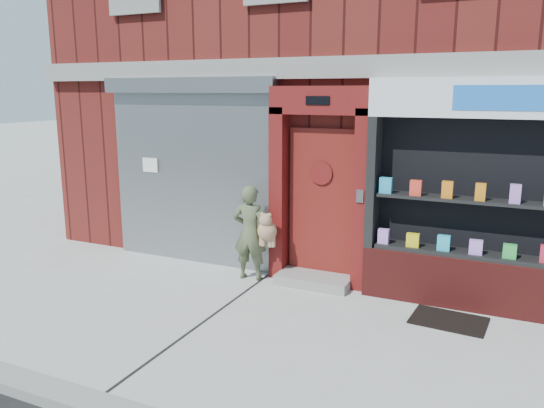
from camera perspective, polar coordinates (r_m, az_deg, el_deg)
The scene contains 7 objects.
ground at distance 6.31m, azimuth 5.60°, elevation -14.61°, with size 80.00×80.00×0.00m, color #9E9E99.
building at distance 11.54m, azimuth 16.40°, elevation 17.42°, with size 12.00×8.16×8.00m.
shutter_bay at distance 8.79m, azimuth -8.66°, elevation 4.67°, with size 3.10×0.30×3.04m.
red_door_bay at distance 7.77m, azimuth 5.14°, elevation 1.85°, with size 1.52×0.58×2.90m.
pharmacy_bay at distance 7.31m, azimuth 23.75°, elevation -0.47°, with size 3.50×0.41×3.00m.
woman at distance 8.01m, azimuth -2.17°, elevation -3.05°, with size 0.73×0.41×1.46m.
doormat at distance 7.15m, azimuth 18.47°, elevation -11.79°, with size 0.90×0.63×0.02m, color black.
Camera 1 is at (1.81, -5.35, 2.83)m, focal length 35.00 mm.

